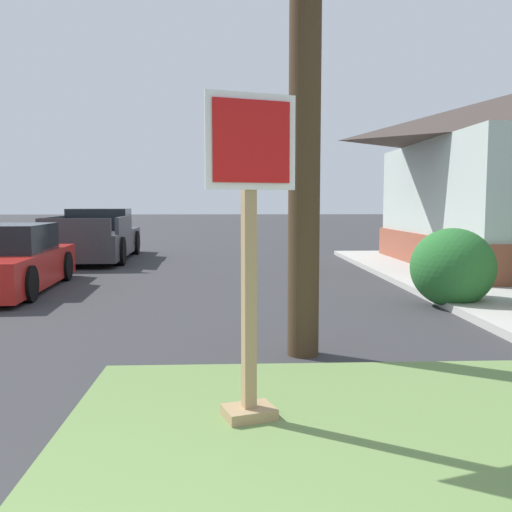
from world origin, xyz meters
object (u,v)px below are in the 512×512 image
pickup_truck_charcoal (96,238)px  stop_sign (250,268)px  manhole_cover (136,474)px  parked_sedan_red (4,262)px

pickup_truck_charcoal → stop_sign: bearing=-72.1°
manhole_cover → parked_sedan_red: parked_sedan_red is taller
parked_sedan_red → pickup_truck_charcoal: bearing=86.7°
manhole_cover → pickup_truck_charcoal: 13.76m
manhole_cover → parked_sedan_red: 8.33m
stop_sign → parked_sedan_red: bearing=123.1°
pickup_truck_charcoal → parked_sedan_red: bearing=-93.3°
stop_sign → pickup_truck_charcoal: (-4.08, 12.66, -0.58)m
manhole_cover → stop_sign: bearing=43.0°
parked_sedan_red → pickup_truck_charcoal: pickup_truck_charcoal is taller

